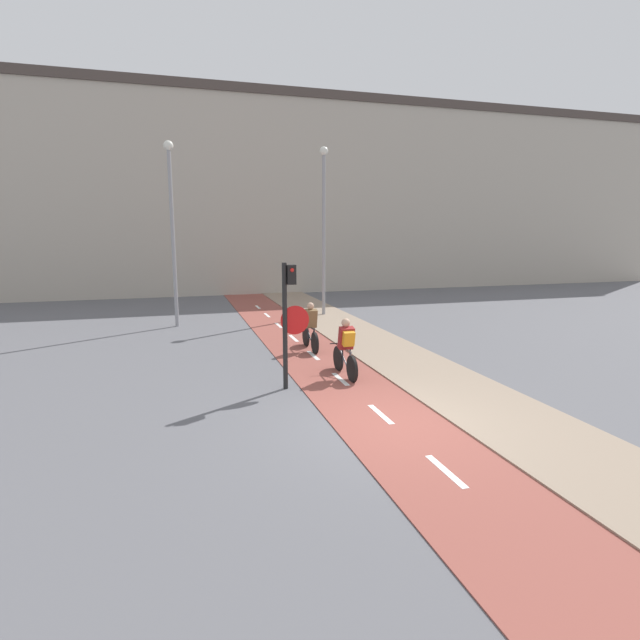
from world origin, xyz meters
TOP-DOWN VIEW (x-y plane):
  - ground_plane at (0.00, 0.00)m, footprint 120.00×120.00m
  - bike_lane at (0.00, 0.01)m, footprint 2.22×60.00m
  - sidewalk_strip at (2.31, 0.00)m, footprint 2.40×60.00m
  - building_row_background at (0.00, 23.22)m, footprint 60.00×5.20m
  - traffic_light_pole at (-1.36, 2.72)m, footprint 0.67×0.25m
  - street_lamp_far at (-3.79, 11.54)m, footprint 0.36×0.36m
  - street_lamp_sidewalk at (2.41, 12.43)m, footprint 0.36×0.36m
  - cyclist_near at (0.21, 3.24)m, footprint 0.46×1.72m
  - cyclist_far at (0.12, 6.27)m, footprint 0.46×1.71m

SIDE VIEW (x-z plane):
  - ground_plane at x=0.00m, z-range 0.00..0.00m
  - bike_lane at x=0.00m, z-range 0.00..0.02m
  - sidewalk_strip at x=2.31m, z-range 0.00..0.05m
  - cyclist_far at x=0.12m, z-range -0.08..1.41m
  - cyclist_near at x=0.21m, z-range -0.03..1.46m
  - traffic_light_pole at x=-1.36m, z-range 0.36..3.28m
  - street_lamp_far at x=-3.79m, z-range 0.76..7.64m
  - street_lamp_sidewalk at x=2.41m, z-range 0.77..7.86m
  - building_row_background at x=0.00m, z-range 0.01..11.63m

